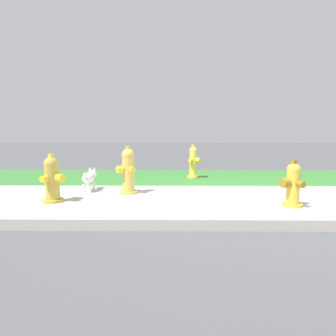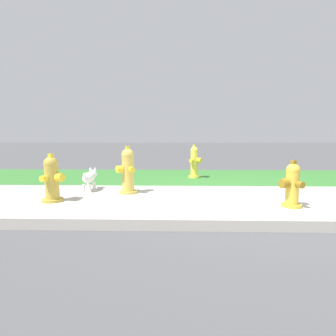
{
  "view_description": "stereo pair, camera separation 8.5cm",
  "coord_description": "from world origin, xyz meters",
  "views": [
    {
      "loc": [
        -1.09,
        -3.93,
        0.93
      ],
      "look_at": [
        -1.14,
        0.89,
        0.4
      ],
      "focal_mm": 28.0,
      "sensor_mm": 36.0,
      "label": 1
    },
    {
      "loc": [
        -1.0,
        -3.92,
        0.93
      ],
      "look_at": [
        -1.14,
        0.89,
        0.4
      ],
      "focal_mm": 28.0,
      "sensor_mm": 36.0,
      "label": 2
    }
  ],
  "objects": [
    {
      "name": "sidewalk_pavement",
      "position": [
        0.0,
        0.0,
        0.01
      ],
      "size": [
        18.0,
        2.39,
        0.01
      ],
      "primitive_type": "cube",
      "color": "#BCB7AD",
      "rests_on": "ground"
    },
    {
      "name": "fire_hydrant_near_corner",
      "position": [
        -2.82,
        -0.15,
        0.34
      ],
      "size": [
        0.36,
        0.39,
        0.72
      ],
      "rotation": [
        0.0,
        0.0,
        4.37
      ],
      "color": "gold",
      "rests_on": "ground"
    },
    {
      "name": "ground_plane",
      "position": [
        0.0,
        0.0,
        0.0
      ],
      "size": [
        120.0,
        120.0,
        0.0
      ],
      "primitive_type": "plane",
      "color": "#515154"
    },
    {
      "name": "small_white_dog",
      "position": [
        -2.55,
        0.7,
        0.24
      ],
      "size": [
        0.2,
        0.57,
        0.42
      ],
      "rotation": [
        0.0,
        0.0,
        1.59
      ],
      "color": "white",
      "rests_on": "ground"
    },
    {
      "name": "fire_hydrant_by_grass_verge",
      "position": [
        -0.54,
        2.36,
        0.39
      ],
      "size": [
        0.32,
        0.35,
        0.8
      ],
      "rotation": [
        0.0,
        0.0,
        4.16
      ],
      "color": "yellow",
      "rests_on": "ground"
    },
    {
      "name": "grass_verge",
      "position": [
        0.0,
        2.58,
        0.0
      ],
      "size": [
        18.0,
        2.78,
        0.01
      ],
      "primitive_type": "cube",
      "color": "#387A33",
      "rests_on": "ground"
    },
    {
      "name": "fire_hydrant_across_street",
      "position": [
        0.58,
        -0.38,
        0.31
      ],
      "size": [
        0.33,
        0.36,
        0.65
      ],
      "rotation": [
        0.0,
        0.0,
        1.92
      ],
      "color": "gold",
      "rests_on": "ground"
    },
    {
      "name": "fire_hydrant_mid_block",
      "position": [
        -1.81,
        0.48,
        0.4
      ],
      "size": [
        0.36,
        0.37,
        0.82
      ],
      "rotation": [
        0.0,
        0.0,
        2.17
      ],
      "color": "gold",
      "rests_on": "ground"
    },
    {
      "name": "street_curb",
      "position": [
        0.0,
        -1.28,
        0.06
      ],
      "size": [
        18.0,
        0.16,
        0.12
      ],
      "primitive_type": "cube",
      "color": "#BCB7AD",
      "rests_on": "ground"
    }
  ]
}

